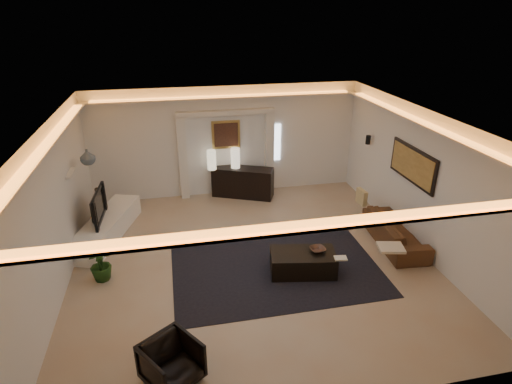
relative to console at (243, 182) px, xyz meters
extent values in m
plane|color=tan|center=(-0.38, -3.17, -0.40)|extent=(7.00, 7.00, 0.00)
plane|color=white|center=(-0.38, -3.17, 2.50)|extent=(7.00, 7.00, 0.00)
plane|color=white|center=(-0.38, 0.33, 1.05)|extent=(7.00, 0.00, 7.00)
plane|color=white|center=(-0.38, -6.67, 1.05)|extent=(7.00, 0.00, 7.00)
plane|color=white|center=(-3.88, -3.17, 1.05)|extent=(0.00, 7.00, 7.00)
plane|color=white|center=(3.12, -3.17, 1.05)|extent=(0.00, 7.00, 7.00)
cube|color=silver|center=(-0.38, -3.17, 2.22)|extent=(7.00, 7.00, 0.04)
cube|color=white|center=(0.97, 0.31, 0.95)|extent=(0.25, 0.03, 1.00)
cube|color=black|center=(0.02, -3.37, -0.39)|extent=(4.00, 3.00, 0.01)
cube|color=silver|center=(-1.53, 0.23, 0.70)|extent=(0.22, 0.20, 2.20)
cube|color=silver|center=(0.77, 0.23, 0.70)|extent=(0.22, 0.20, 2.20)
cube|color=silver|center=(-0.38, 0.23, 1.85)|extent=(2.52, 0.20, 0.12)
cube|color=tan|center=(-0.38, 0.30, 1.25)|extent=(0.74, 0.04, 0.74)
cube|color=#4C2D1E|center=(-0.38, 0.28, 1.25)|extent=(0.62, 0.02, 0.62)
cube|color=black|center=(3.09, -2.87, 1.30)|extent=(0.04, 1.64, 0.74)
cube|color=tan|center=(3.07, -2.87, 1.30)|extent=(0.02, 1.50, 0.62)
cylinder|color=black|center=(3.00, -0.97, 1.28)|extent=(0.12, 0.12, 0.22)
cube|color=silver|center=(-3.82, -1.77, 1.25)|extent=(0.10, 0.55, 0.04)
cube|color=black|center=(0.00, 0.00, 0.00)|extent=(1.67, 1.11, 0.80)
cylinder|color=#FFF5C8|center=(-0.80, 0.08, 0.69)|extent=(0.25, 0.25, 0.52)
cylinder|color=#FFEAC9|center=(-0.18, 0.08, 0.69)|extent=(0.29, 0.29, 0.53)
cube|color=white|center=(-3.34, -1.53, -0.18)|extent=(1.35, 2.55, 0.46)
imported|color=black|center=(-3.53, -1.58, 0.39)|extent=(1.18, 0.21, 0.67)
cylinder|color=black|center=(-3.53, -0.83, 0.24)|extent=(0.21, 0.21, 0.43)
imported|color=slate|center=(-3.53, -1.36, 1.43)|extent=(0.40, 0.40, 0.33)
imported|color=#1A3710|center=(-3.27, -3.19, -0.06)|extent=(0.46, 0.46, 0.69)
imported|color=#382512|center=(2.77, -3.10, -0.12)|extent=(2.00, 0.92, 0.57)
cube|color=silver|center=(2.11, -4.08, 0.15)|extent=(0.54, 0.48, 0.05)
cube|color=tan|center=(2.56, -1.83, 0.15)|extent=(0.14, 0.37, 0.36)
cube|color=black|center=(0.50, -3.74, -0.20)|extent=(1.33, 0.88, 0.46)
imported|color=#3F2C23|center=(0.78, -3.74, 0.05)|extent=(0.33, 0.33, 0.07)
cube|color=beige|center=(1.11, -4.08, 0.02)|extent=(0.25, 0.20, 0.03)
imported|color=black|center=(-2.03, -5.84, -0.08)|extent=(0.96, 0.97, 0.64)
camera|label=1|loc=(-1.78, -10.21, 4.34)|focal=29.47mm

